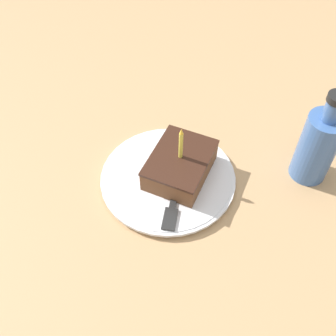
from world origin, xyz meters
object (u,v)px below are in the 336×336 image
at_px(plate, 168,178).
at_px(cake_slice, 180,165).
at_px(fork, 175,196).
at_px(bottle, 318,145).

distance_m(plate, cake_slice, 0.04).
xyz_separation_m(plate, fork, (0.03, -0.04, 0.01)).
bearing_deg(bottle, fork, -141.48).
bearing_deg(plate, cake_slice, 42.46).
bearing_deg(bottle, cake_slice, -153.16).
height_order(cake_slice, fork, cake_slice).
xyz_separation_m(fork, bottle, (0.21, 0.17, 0.06)).
height_order(cake_slice, bottle, bottle).
relative_size(cake_slice, bottle, 0.70).
xyz_separation_m(plate, cake_slice, (0.02, 0.02, 0.03)).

